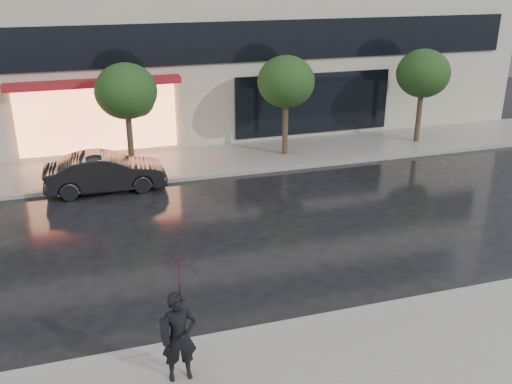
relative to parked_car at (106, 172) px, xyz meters
name	(u,v)px	position (x,y,z in m)	size (l,w,h in m)	color
ground	(311,297)	(4.03, -8.30, -0.66)	(120.00, 120.00, 0.00)	black
sidewalk_far	(210,160)	(4.03, 1.95, -0.60)	(60.00, 3.50, 0.12)	slate
curb_near	(329,318)	(4.03, -9.30, -0.59)	(60.00, 0.25, 0.14)	gray
curb_far	(221,175)	(4.03, 0.20, -0.59)	(60.00, 0.25, 0.14)	gray
tree_mid_west	(128,93)	(1.09, 1.73, 2.27)	(2.20, 2.20, 3.99)	#33261C
tree_mid_east	(287,83)	(7.09, 1.73, 2.27)	(2.20, 2.20, 3.99)	#33261C
tree_far_east	(424,75)	(13.09, 1.73, 2.27)	(2.20, 2.20, 3.99)	#33261C
parked_car	(106,172)	(0.00, 0.00, 0.00)	(1.39, 3.98, 1.31)	black
pedestrian_with_umbrella	(179,300)	(0.69, -10.27, 1.08)	(0.99, 1.00, 2.46)	black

